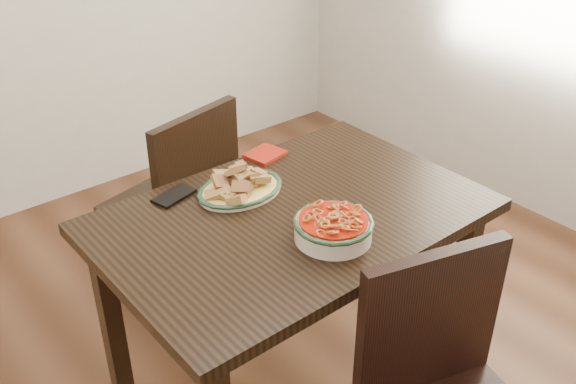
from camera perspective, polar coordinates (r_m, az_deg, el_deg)
floor at (r=2.52m, az=-0.90°, el=-15.58°), size 3.50×3.50×0.00m
dining_table at (r=2.05m, az=0.36°, el=-4.09°), size 1.18×0.79×0.75m
chair_far at (r=2.58m, az=-9.49°, el=-0.52°), size 0.51×0.51×0.89m
fish_plate at (r=2.07m, az=-4.31°, el=1.01°), size 0.29×0.23×0.11m
noodle_bowl at (r=1.85m, az=4.04°, el=-3.01°), size 0.23×0.23×0.08m
smartphone at (r=2.10m, az=-10.09°, el=-0.32°), size 0.15×0.11×0.01m
napkin at (r=2.32m, az=-2.05°, el=3.38°), size 0.15×0.13×0.01m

